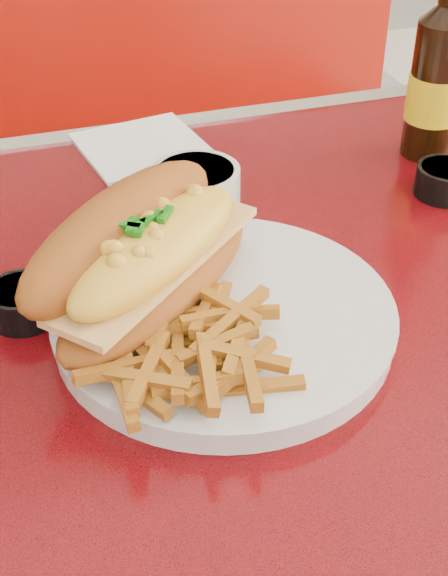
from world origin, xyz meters
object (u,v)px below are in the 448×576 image
object	(u,v)px
diner_table	(278,467)
dinner_plate	(224,318)
booth_bench_far	(121,270)
fork	(306,309)
mac_hoagie	(145,254)
beer_bottle	(437,78)
gravy_ramekin	(196,189)
sauce_cup_left	(23,301)
sauce_cup_right	(446,179)

from	to	relation	value
diner_table	dinner_plate	size ratio (longest dim) A/B	3.45
booth_bench_far	fork	world-z (taller)	booth_bench_far
mac_hoagie	beer_bottle	distance (m)	0.41
fork	booth_bench_far	bearing A→B (deg)	16.07
booth_bench_far	mac_hoagie	xyz separation A→B (m)	(-0.10, -0.76, 0.54)
gravy_ramekin	sauce_cup_left	distance (m)	0.21
dinner_plate	fork	size ratio (longest dim) A/B	2.84
diner_table	beer_bottle	bearing A→B (deg)	42.93
booth_bench_far	gravy_ramekin	distance (m)	0.80
sauce_cup_left	diner_table	bearing A→B (deg)	-22.56
diner_table	beer_bottle	size ratio (longest dim) A/B	5.36
sauce_cup_left	beer_bottle	distance (m)	0.49
sauce_cup_right	beer_bottle	bearing A→B (deg)	72.08
booth_bench_far	sauce_cup_left	world-z (taller)	booth_bench_far
diner_table	gravy_ramekin	distance (m)	0.27
beer_bottle	mac_hoagie	bearing A→B (deg)	-151.82
diner_table	sauce_cup_right	world-z (taller)	sauce_cup_right
mac_hoagie	sauce_cup_left	size ratio (longest dim) A/B	4.17
diner_table	sauce_cup_right	bearing A→B (deg)	33.67
booth_bench_far	dinner_plate	world-z (taller)	booth_bench_far
diner_table	gravy_ramekin	bearing A→B (deg)	94.81
mac_hoagie	booth_bench_far	bearing A→B (deg)	41.16
booth_bench_far	sauce_cup_right	world-z (taller)	booth_bench_far
sauce_cup_left	beer_bottle	world-z (taller)	beer_bottle
dinner_plate	fork	xyz separation A→B (m)	(0.06, -0.02, 0.01)
dinner_plate	gravy_ramekin	bearing A→B (deg)	80.54
booth_bench_far	fork	xyz separation A→B (m)	(0.02, -0.81, 0.50)
sauce_cup_left	mac_hoagie	bearing A→B (deg)	-18.90
diner_table	mac_hoagie	distance (m)	0.25
booth_bench_far	beer_bottle	xyz separation A→B (m)	(0.26, -0.57, 0.57)
diner_table	fork	bearing A→B (deg)	-5.78
fork	gravy_ramekin	xyz separation A→B (m)	(-0.03, 0.20, 0.01)
dinner_plate	gravy_ramekin	world-z (taller)	gravy_ramekin
booth_bench_far	sauce_cup_right	distance (m)	0.86
gravy_ramekin	beer_bottle	xyz separation A→B (m)	(0.28, 0.04, 0.06)
dinner_plate	gravy_ramekin	size ratio (longest dim) A/B	3.44
mac_hoagie	sauce_cup_left	xyz separation A→B (m)	(-0.09, 0.03, -0.05)
fork	beer_bottle	bearing A→B (deg)	-30.15
gravy_ramekin	beer_bottle	distance (m)	0.29
dinner_plate	diner_table	bearing A→B (deg)	-20.04
booth_bench_far	dinner_plate	bearing A→B (deg)	-93.35
fork	beer_bottle	size ratio (longest dim) A/B	0.55
diner_table	mac_hoagie	bearing A→B (deg)	154.15
fork	sauce_cup_left	bearing A→B (deg)	83.56
mac_hoagie	sauce_cup_right	size ratio (longest dim) A/B	3.07
diner_table	dinner_plate	xyz separation A→B (m)	(-0.05, 0.02, 0.17)
diner_table	sauce_cup_left	distance (m)	0.28
mac_hoagie	fork	distance (m)	0.13
fork	gravy_ramekin	distance (m)	0.20
dinner_plate	sauce_cup_left	size ratio (longest dim) A/B	6.09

